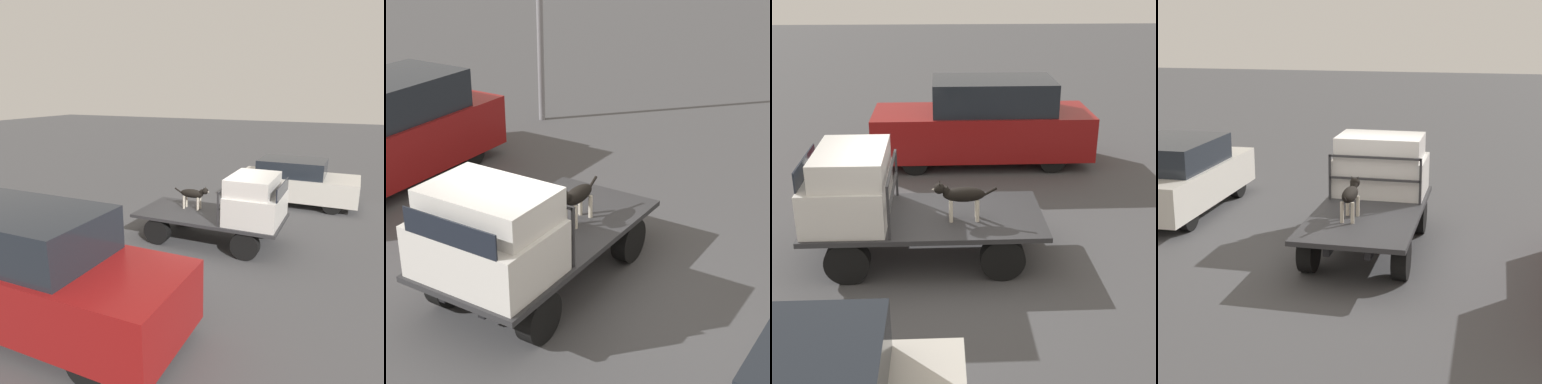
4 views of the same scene
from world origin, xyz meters
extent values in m
plane|color=#474749|center=(0.00, 0.00, 0.00)|extent=(80.00, 80.00, 0.00)
cylinder|color=black|center=(1.18, 0.75, 0.34)|extent=(0.69, 0.24, 0.69)
cylinder|color=black|center=(1.18, -0.75, 0.34)|extent=(0.69, 0.24, 0.69)
cylinder|color=black|center=(-1.18, 0.75, 0.34)|extent=(0.69, 0.24, 0.69)
cylinder|color=black|center=(-1.18, -0.75, 0.34)|extent=(0.69, 0.24, 0.69)
cube|color=black|center=(0.00, 0.32, 0.58)|extent=(3.50, 0.10, 0.18)
cube|color=black|center=(0.00, -0.32, 0.58)|extent=(3.50, 0.10, 0.18)
cube|color=#2D2D30|center=(0.00, 0.00, 0.71)|extent=(3.80, 1.83, 0.08)
cube|color=silver|center=(1.22, 0.00, 1.10)|extent=(1.27, 1.71, 0.70)
cube|color=silver|center=(1.12, 0.00, 1.67)|extent=(1.08, 1.57, 0.43)
cube|color=black|center=(1.84, 0.00, 1.60)|extent=(0.02, 1.40, 0.32)
cube|color=#2D2D30|center=(0.51, 0.83, 1.17)|extent=(0.04, 0.04, 0.85)
cube|color=#2D2D30|center=(0.51, -0.83, 1.17)|extent=(0.04, 0.04, 0.85)
cube|color=#2D2D30|center=(0.51, 0.00, 1.58)|extent=(0.04, 1.67, 0.04)
cube|color=#2D2D30|center=(0.51, 0.00, 1.17)|extent=(0.04, 1.67, 0.04)
cylinder|color=beige|center=(-0.41, 0.29, 0.93)|extent=(0.06, 0.06, 0.35)
cylinder|color=beige|center=(-0.41, 0.11, 0.93)|extent=(0.06, 0.06, 0.35)
cylinder|color=beige|center=(-0.82, 0.29, 0.93)|extent=(0.06, 0.06, 0.35)
cylinder|color=beige|center=(-0.82, 0.11, 0.93)|extent=(0.06, 0.06, 0.35)
ellipsoid|color=black|center=(-0.61, 0.20, 1.18)|extent=(0.67, 0.24, 0.24)
sphere|color=beige|center=(-0.43, 0.20, 1.14)|extent=(0.11, 0.11, 0.11)
cylinder|color=black|center=(-0.33, 0.20, 1.24)|extent=(0.17, 0.13, 0.16)
sphere|color=black|center=(-0.23, 0.20, 1.29)|extent=(0.17, 0.17, 0.17)
cone|color=beige|center=(-0.16, 0.20, 1.27)|extent=(0.09, 0.09, 0.09)
cone|color=black|center=(-0.24, 0.25, 1.36)|extent=(0.06, 0.08, 0.10)
cone|color=black|center=(-0.24, 0.15, 1.36)|extent=(0.06, 0.08, 0.10)
cylinder|color=black|center=(-0.99, 0.20, 1.20)|extent=(0.28, 0.04, 0.19)
cylinder|color=black|center=(-2.88, -3.83, 0.30)|extent=(0.60, 0.20, 0.60)
cylinder|color=black|center=(-2.88, -5.44, 0.30)|extent=(0.60, 0.20, 0.60)
cube|color=#1E232B|center=(-1.53, -4.64, 1.67)|extent=(2.85, 1.70, 0.75)
cylinder|color=gray|center=(-6.25, -4.42, 2.77)|extent=(0.16, 0.16, 5.53)
camera|label=1|loc=(3.36, -8.74, 3.90)|focal=35.00mm
camera|label=2|loc=(6.52, 4.69, 5.02)|focal=60.00mm
camera|label=3|loc=(-0.25, 7.87, 4.44)|focal=50.00mm
camera|label=4|loc=(-10.57, -2.05, 3.97)|focal=60.00mm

